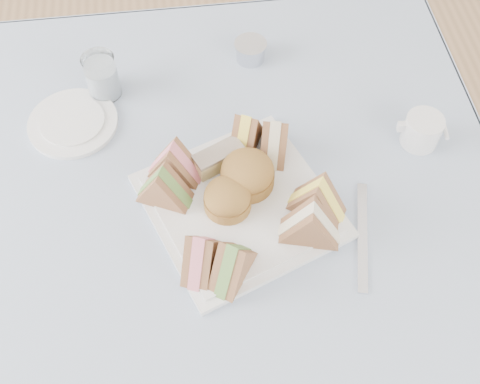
{
  "coord_description": "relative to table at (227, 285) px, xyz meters",
  "views": [
    {
      "loc": [
        -0.04,
        -0.58,
        1.64
      ],
      "look_at": [
        0.03,
        -0.03,
        0.8
      ],
      "focal_mm": 45.0,
      "sensor_mm": 36.0,
      "label": 1
    }
  ],
  "objects": [
    {
      "name": "sandwich_bl_a",
      "position": [
        -0.1,
        -0.0,
        0.43
      ],
      "size": [
        0.11,
        0.08,
        0.09
      ],
      "primitive_type": null,
      "rotation": [
        0.0,
        0.0,
        2.7
      ],
      "color": "#A06441",
      "rests_on": "serving_plate"
    },
    {
      "name": "knife",
      "position": [
        0.22,
        -0.11,
        0.38
      ],
      "size": [
        0.06,
        0.21,
        0.0
      ],
      "primitive_type": "cube",
      "rotation": [
        0.0,
        0.0,
        -0.23
      ],
      "color": "silver",
      "rests_on": "tablecloth"
    },
    {
      "name": "scone_left",
      "position": [
        0.0,
        -0.03,
        0.42
      ],
      "size": [
        0.11,
        0.11,
        0.06
      ],
      "primitive_type": "cylinder",
      "rotation": [
        0.0,
        0.0,
        0.48
      ],
      "color": "#A16C32",
      "rests_on": "serving_plate"
    },
    {
      "name": "scone_right",
      "position": [
        0.04,
        0.01,
        0.42
      ],
      "size": [
        0.13,
        0.13,
        0.06
      ],
      "primitive_type": "cylinder",
      "rotation": [
        0.0,
        0.0,
        0.8
      ],
      "color": "#A16C32",
      "rests_on": "serving_plate"
    },
    {
      "name": "sandwich_br_a",
      "position": [
        0.1,
        0.08,
        0.43
      ],
      "size": [
        0.07,
        0.1,
        0.08
      ],
      "primitive_type": null,
      "rotation": [
        0.0,
        0.0,
        -1.83
      ],
      "color": "#A06441",
      "rests_on": "serving_plate"
    },
    {
      "name": "table",
      "position": [
        0.0,
        0.0,
        0.0
      ],
      "size": [
        0.9,
        0.9,
        0.74
      ],
      "primitive_type": "cube",
      "color": "brown",
      "rests_on": "floor"
    },
    {
      "name": "creamer_jug",
      "position": [
        0.38,
        0.08,
        0.41
      ],
      "size": [
        0.08,
        0.08,
        0.06
      ],
      "primitive_type": "cylinder",
      "rotation": [
        0.0,
        0.0,
        -0.11
      ],
      "color": "silver",
      "rests_on": "tablecloth"
    },
    {
      "name": "sandwich_fl_a",
      "position": [
        -0.05,
        -0.13,
        0.43
      ],
      "size": [
        0.08,
        0.11,
        0.09
      ],
      "primitive_type": null,
      "rotation": [
        0.0,
        0.0,
        1.18
      ],
      "color": "#A06441",
      "rests_on": "serving_plate"
    },
    {
      "name": "sandwich_fr_b",
      "position": [
        0.13,
        -0.1,
        0.43
      ],
      "size": [
        0.11,
        0.07,
        0.09
      ],
      "primitive_type": null,
      "rotation": [
        0.0,
        0.0,
        -0.25
      ],
      "color": "#A06441",
      "rests_on": "serving_plate"
    },
    {
      "name": "tea_strainer",
      "position": [
        0.09,
        0.33,
        0.39
      ],
      "size": [
        0.08,
        0.08,
        0.04
      ],
      "primitive_type": "cylinder",
      "rotation": [
        0.0,
        0.0,
        -0.27
      ],
      "color": "silver",
      "rests_on": "tablecloth"
    },
    {
      "name": "sandwich_br_b",
      "position": [
        0.05,
        0.1,
        0.43
      ],
      "size": [
        0.08,
        0.1,
        0.08
      ],
      "primitive_type": null,
      "rotation": [
        0.0,
        0.0,
        -2.02
      ],
      "color": "#A06441",
      "rests_on": "serving_plate"
    },
    {
      "name": "water_glass",
      "position": [
        -0.21,
        0.27,
        0.42
      ],
      "size": [
        0.08,
        0.08,
        0.09
      ],
      "primitive_type": "cylinder",
      "rotation": [
        0.0,
        0.0,
        -0.26
      ],
      "color": "white",
      "rests_on": "tablecloth"
    },
    {
      "name": "tablecloth",
      "position": [
        0.0,
        0.0,
        0.37
      ],
      "size": [
        1.02,
        1.02,
        0.01
      ],
      "primitive_type": "cube",
      "color": "#91A5C3",
      "rests_on": "table"
    },
    {
      "name": "sandwich_fl_b",
      "position": [
        -0.0,
        -0.16,
        0.43
      ],
      "size": [
        0.09,
        0.11,
        0.09
      ],
      "primitive_type": null,
      "rotation": [
        0.0,
        0.0,
        0.99
      ],
      "color": "#A06441",
      "rests_on": "serving_plate"
    },
    {
      "name": "floor",
      "position": [
        0.0,
        0.0,
        -0.37
      ],
      "size": [
        4.0,
        4.0,
        0.0
      ],
      "primitive_type": "plane",
      "color": "#9E7751",
      "rests_on": "ground"
    },
    {
      "name": "serving_plate",
      "position": [
        0.03,
        -0.03,
        0.38
      ],
      "size": [
        0.38,
        0.38,
        0.01
      ],
      "primitive_type": "cube",
      "rotation": [
        0.0,
        0.0,
        0.37
      ],
      "color": "silver",
      "rests_on": "tablecloth"
    },
    {
      "name": "side_plate",
      "position": [
        -0.27,
        0.2,
        0.38
      ],
      "size": [
        0.22,
        0.22,
        0.01
      ],
      "primitive_type": "cylinder",
      "rotation": [
        0.0,
        0.0,
        0.34
      ],
      "color": "silver",
      "rests_on": "tablecloth"
    },
    {
      "name": "pastry_slice",
      "position": [
        -0.0,
        0.06,
        0.41
      ],
      "size": [
        0.1,
        0.07,
        0.04
      ],
      "primitive_type": "cube",
      "rotation": [
        0.0,
        0.0,
        0.44
      ],
      "color": "#DAC877",
      "rests_on": "serving_plate"
    },
    {
      "name": "sandwich_bl_b",
      "position": [
        -0.08,
        0.05,
        0.43
      ],
      "size": [
        0.11,
        0.08,
        0.09
      ],
      "primitive_type": null,
      "rotation": [
        0.0,
        0.0,
        2.71
      ],
      "color": "#A06441",
      "rests_on": "serving_plate"
    },
    {
      "name": "sandwich_fr_a",
      "position": [
        0.15,
        -0.06,
        0.43
      ],
      "size": [
        0.11,
        0.09,
        0.09
      ],
      "primitive_type": null,
      "rotation": [
        0.0,
        0.0,
        -0.56
      ],
      "color": "#A06441",
      "rests_on": "serving_plate"
    },
    {
      "name": "fork",
      "position": [
        0.15,
        -0.03,
        0.38
      ],
      "size": [
        0.08,
        0.18,
        0.0
      ],
      "primitive_type": "cube",
      "rotation": [
        0.0,
        0.0,
        0.37
      ],
      "color": "silver",
      "rests_on": "tablecloth"
    }
  ]
}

